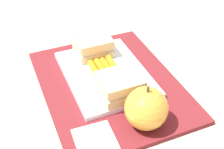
% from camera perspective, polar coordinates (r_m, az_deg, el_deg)
% --- Properties ---
extents(ground_plane, '(2.40, 2.40, 0.00)m').
position_cam_1_polar(ground_plane, '(0.67, -0.41, -2.20)').
color(ground_plane, '#B7AD99').
extents(lunchbag_mat, '(0.36, 0.28, 0.01)m').
position_cam_1_polar(lunchbag_mat, '(0.67, -0.41, -1.87)').
color(lunchbag_mat, maroon).
rests_on(lunchbag_mat, ground_plane).
extents(food_tray, '(0.23, 0.17, 0.01)m').
position_cam_1_polar(food_tray, '(0.68, -1.21, 0.08)').
color(food_tray, white).
rests_on(food_tray, lunchbag_mat).
extents(sandwich_half_left, '(0.07, 0.08, 0.04)m').
position_cam_1_polar(sandwich_half_left, '(0.73, -3.53, 5.34)').
color(sandwich_half_left, '#DBC189').
rests_on(sandwich_half_left, food_tray).
extents(sandwich_half_right, '(0.07, 0.08, 0.04)m').
position_cam_1_polar(sandwich_half_right, '(0.61, 1.47, -2.03)').
color(sandwich_half_right, '#DBC189').
rests_on(sandwich_half_right, food_tray).
extents(carrot_sticks_bundle, '(0.08, 0.06, 0.02)m').
position_cam_1_polar(carrot_sticks_bundle, '(0.67, -1.23, 0.95)').
color(carrot_sticks_bundle, orange).
rests_on(carrot_sticks_bundle, food_tray).
extents(apple, '(0.08, 0.08, 0.09)m').
position_cam_1_polar(apple, '(0.56, 6.31, -6.21)').
color(apple, gold).
rests_on(apple, lunchbag_mat).
extents(paper_napkin, '(0.07, 0.07, 0.00)m').
position_cam_1_polar(paper_napkin, '(0.56, -3.18, -11.82)').
color(paper_napkin, white).
rests_on(paper_napkin, lunchbag_mat).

